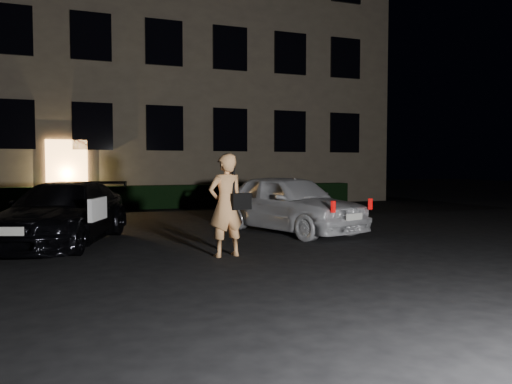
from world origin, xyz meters
name	(u,v)px	position (x,y,z in m)	size (l,w,h in m)	color
ground	(277,255)	(0.00, 0.00, 0.00)	(80.00, 80.00, 0.00)	black
building	(148,68)	(0.00, 14.99, 6.00)	(20.00, 8.11, 12.00)	#6B5C4D
hedge	(168,197)	(0.00, 10.50, 0.42)	(15.00, 0.70, 0.85)	black
sedan	(64,213)	(-3.53, 2.67, 0.62)	(3.13, 4.64, 1.25)	black
hatch	(289,203)	(1.45, 2.70, 0.69)	(2.82, 4.37, 1.39)	silver
man	(226,205)	(-0.87, 0.17, 0.89)	(0.79, 0.53, 1.78)	tan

